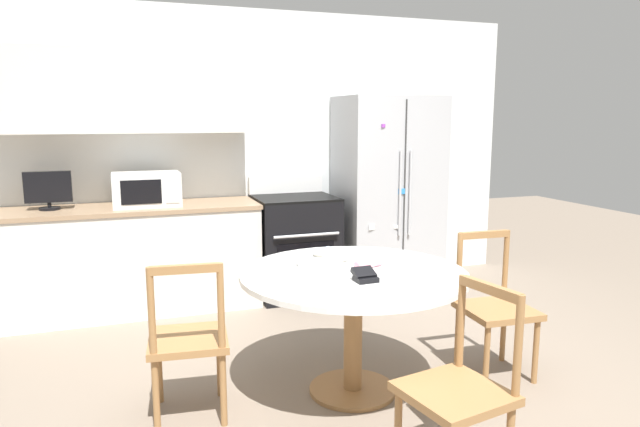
# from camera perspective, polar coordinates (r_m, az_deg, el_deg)

# --- Properties ---
(ground_plane) EXTENTS (14.00, 14.00, 0.00)m
(ground_plane) POSITION_cam_1_polar(r_m,az_deg,el_deg) (3.35, 5.18, -19.63)
(ground_plane) COLOR gray
(back_wall) EXTENTS (5.20, 0.44, 2.60)m
(back_wall) POSITION_cam_1_polar(r_m,az_deg,el_deg) (5.32, -9.46, 7.44)
(back_wall) COLOR silver
(back_wall) RESTS_ON ground_plane
(kitchen_counter) EXTENTS (2.10, 0.64, 0.90)m
(kitchen_counter) POSITION_cam_1_polar(r_m,az_deg,el_deg) (5.08, -18.13, -4.33)
(kitchen_counter) COLOR silver
(kitchen_counter) RESTS_ON ground_plane
(refrigerator) EXTENTS (0.92, 0.71, 1.82)m
(refrigerator) POSITION_cam_1_polar(r_m,az_deg,el_deg) (5.50, 6.76, 2.02)
(refrigerator) COLOR #B2B5BA
(refrigerator) RESTS_ON ground_plane
(oven_range) EXTENTS (0.72, 0.68, 1.08)m
(oven_range) POSITION_cam_1_polar(r_m,az_deg,el_deg) (5.26, -2.52, -3.17)
(oven_range) COLOR black
(oven_range) RESTS_ON ground_plane
(microwave) EXTENTS (0.54, 0.35, 0.28)m
(microwave) POSITION_cam_1_polar(r_m,az_deg,el_deg) (4.96, -16.96, 2.33)
(microwave) COLOR white
(microwave) RESTS_ON kitchen_counter
(countertop_tv) EXTENTS (0.35, 0.16, 0.31)m
(countertop_tv) POSITION_cam_1_polar(r_m,az_deg,el_deg) (5.03, -25.54, 2.20)
(countertop_tv) COLOR black
(countertop_tv) RESTS_ON kitchen_counter
(dining_table) EXTENTS (1.32, 1.32, 0.75)m
(dining_table) POSITION_cam_1_polar(r_m,az_deg,el_deg) (3.37, 3.36, -7.88)
(dining_table) COLOR white
(dining_table) RESTS_ON ground_plane
(dining_chair_near) EXTENTS (0.49, 0.49, 0.90)m
(dining_chair_near) POSITION_cam_1_polar(r_m,az_deg,el_deg) (2.72, 13.76, -16.83)
(dining_chair_near) COLOR #9E7042
(dining_chair_near) RESTS_ON ground_plane
(dining_chair_left) EXTENTS (0.46, 0.46, 0.90)m
(dining_chair_left) POSITION_cam_1_polar(r_m,az_deg,el_deg) (3.24, -13.03, -12.32)
(dining_chair_left) COLOR #9E7042
(dining_chair_left) RESTS_ON ground_plane
(dining_chair_right) EXTENTS (0.44, 0.44, 0.90)m
(dining_chair_right) POSITION_cam_1_polar(r_m,az_deg,el_deg) (3.83, 17.06, -9.03)
(dining_chair_right) COLOR #9E7042
(dining_chair_right) RESTS_ON ground_plane
(candle_glass) EXTENTS (0.09, 0.09, 0.09)m
(candle_glass) POSITION_cam_1_polar(r_m,az_deg,el_deg) (3.42, -1.47, -4.72)
(candle_glass) COLOR silver
(candle_glass) RESTS_ON dining_table
(folded_napkin) EXTENTS (0.20, 0.11, 0.05)m
(folded_napkin) POSITION_cam_1_polar(r_m,az_deg,el_deg) (3.41, 4.87, -5.01)
(folded_napkin) COLOR pink
(folded_napkin) RESTS_ON dining_table
(wallet) EXTENTS (0.12, 0.13, 0.07)m
(wallet) POSITION_cam_1_polar(r_m,az_deg,el_deg) (3.15, 4.45, -6.26)
(wallet) COLOR black
(wallet) RESTS_ON dining_table
(mail_stack) EXTENTS (0.35, 0.37, 0.02)m
(mail_stack) POSITION_cam_1_polar(r_m,az_deg,el_deg) (3.69, 1.60, -4.08)
(mail_stack) COLOR white
(mail_stack) RESTS_ON dining_table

